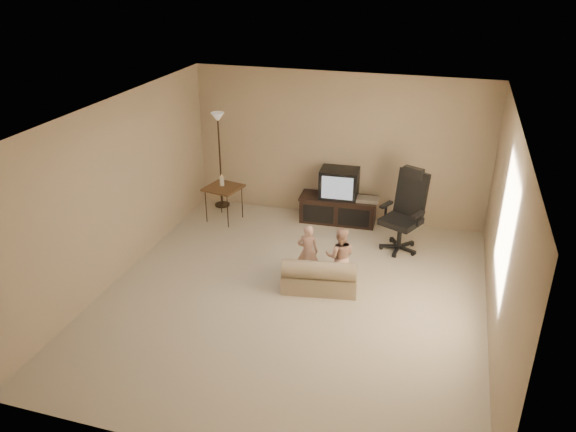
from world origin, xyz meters
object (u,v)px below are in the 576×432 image
child_sofa (320,277)px  toddler_left (308,252)px  toddler_right (340,256)px  office_chair (404,221)px  floor_lamp (219,139)px  side_table (223,188)px  tv_stand (339,200)px

child_sofa → toddler_left: bearing=123.2°
toddler_left → toddler_right: (0.46, -0.03, 0.01)m
office_chair → floor_lamp: bearing=-167.2°
toddler_left → toddler_right: bearing=166.4°
side_table → toddler_right: 2.76m
tv_stand → toddler_right: tv_stand is taller
office_chair → side_table: 3.06m
floor_lamp → toddler_right: size_ratio=2.04×
tv_stand → toddler_right: bearing=-80.8°
floor_lamp → toddler_right: (2.61, -2.02, -0.84)m
floor_lamp → toddler_left: bearing=-42.9°
tv_stand → office_chair: 1.33m
toddler_left → side_table: bearing=-47.4°
office_chair → floor_lamp: size_ratio=0.75×
side_table → floor_lamp: 0.91m
floor_lamp → toddler_right: 3.40m
floor_lamp → toddler_left: floor_lamp is taller
toddler_left → floor_lamp: bearing=-52.6°
child_sofa → tv_stand: bearing=86.4°
floor_lamp → toddler_left: size_ratio=2.11×
office_chair → floor_lamp: 3.50m
office_chair → toddler_right: bearing=-94.0°
tv_stand → toddler_left: tv_stand is taller
floor_lamp → side_table: bearing=-63.3°
side_table → child_sofa: (2.11, -1.71, -0.39)m
office_chair → side_table: office_chair is taller
office_chair → child_sofa: 1.82m
side_table → child_sofa: 2.74m
tv_stand → child_sofa: tv_stand is taller
tv_stand → office_chair: office_chair is taller
child_sofa → floor_lamp: bearing=127.6°
office_chair → floor_lamp: floor_lamp is taller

